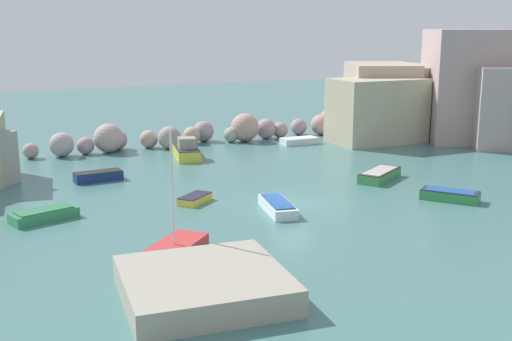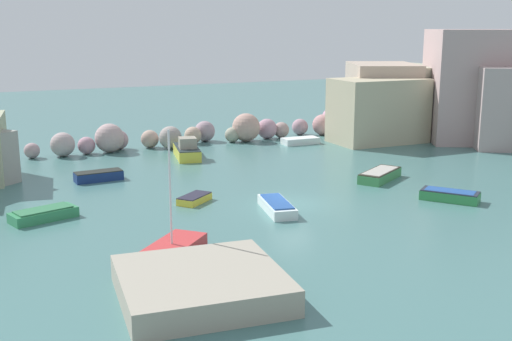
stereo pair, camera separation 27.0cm
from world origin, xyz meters
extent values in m
plane|color=#447371|center=(0.00, 0.00, 0.00)|extent=(160.00, 160.00, 0.00)
cube|color=#AB9292|center=(25.96, 21.47, 2.56)|extent=(7.64, 7.59, 5.12)
cube|color=tan|center=(20.51, 19.31, 3.54)|extent=(9.11, 10.35, 7.07)
cube|color=#A1A189|center=(23.92, 18.87, 3.43)|extent=(7.24, 9.22, 6.86)
cube|color=tan|center=(17.40, 15.56, 2.98)|extent=(8.56, 5.21, 5.96)
cube|color=#A19E81|center=(27.47, 23.90, 2.08)|extent=(8.08, 7.97, 4.15)
cube|color=#AE9694|center=(27.16, 8.84, 3.62)|extent=(9.56, 9.61, 7.23)
cube|color=#B09391|center=(26.26, 12.90, 5.20)|extent=(11.16, 11.36, 10.40)
sphere|color=#AE9094|center=(-12.99, 21.43, 0.64)|extent=(1.29, 1.29, 1.29)
sphere|color=#B49E9F|center=(-10.54, 21.16, 1.02)|extent=(2.03, 2.03, 2.03)
sphere|color=#B88998|center=(-8.55, 21.32, 0.74)|extent=(1.49, 1.49, 1.49)
sphere|color=#B79998|center=(-6.58, 21.25, 1.26)|extent=(2.51, 2.51, 2.51)
sphere|color=#AC8891|center=(-5.56, 22.25, 0.86)|extent=(1.73, 1.73, 1.73)
sphere|color=tan|center=(-2.85, 21.82, 0.80)|extent=(1.61, 1.61, 1.61)
sphere|color=#A0938E|center=(-1.31, 20.57, 1.02)|extent=(2.03, 2.03, 2.03)
sphere|color=tan|center=(1.32, 22.00, 0.81)|extent=(1.61, 1.61, 1.61)
sphere|color=#A18792|center=(2.80, 22.82, 0.97)|extent=(1.94, 1.94, 1.94)
sphere|color=#A2A18A|center=(4.97, 21.27, 0.71)|extent=(1.42, 1.42, 1.42)
sphere|color=tan|center=(6.34, 21.14, 1.33)|extent=(2.67, 2.67, 2.67)
sphere|color=#B08596|center=(8.79, 21.61, 0.97)|extent=(1.94, 1.94, 1.94)
sphere|color=#A88A85|center=(10.30, 21.52, 0.77)|extent=(1.54, 1.54, 1.54)
sphere|color=#AC8592|center=(12.78, 22.23, 0.81)|extent=(1.62, 1.62, 1.62)
sphere|color=tan|center=(14.81, 21.23, 1.03)|extent=(2.07, 2.07, 2.07)
sphere|color=#BB869D|center=(16.70, 21.99, 1.36)|extent=(2.73, 2.73, 2.73)
cube|color=#A29988|center=(-9.99, -10.68, 0.55)|extent=(7.06, 6.90, 1.10)
sphere|color=#E04C28|center=(-0.07, 18.01, 0.31)|extent=(0.62, 0.62, 0.62)
cube|color=#CB3637|center=(-9.60, -5.65, 0.32)|extent=(4.24, 4.20, 0.63)
cylinder|color=silver|center=(-9.60, -5.65, 3.38)|extent=(0.10, 0.10, 5.49)
cube|color=#418D4E|center=(8.56, 2.86, 0.32)|extent=(4.42, 3.55, 0.63)
cube|color=#2D2B20|center=(8.56, 2.86, 0.66)|extent=(4.34, 3.48, 0.06)
cube|color=#ADA89E|center=(8.56, 2.86, 0.67)|extent=(3.76, 3.02, 0.08)
cube|color=yellow|center=(-1.28, 16.24, 0.43)|extent=(2.72, 5.02, 0.87)
cube|color=#232F32|center=(-1.28, 16.24, 0.90)|extent=(2.67, 4.92, 0.06)
cube|color=#9E937F|center=(-1.40, 15.66, 1.33)|extent=(1.64, 1.68, 0.93)
cube|color=black|center=(-0.82, 18.42, 1.12)|extent=(0.50, 0.44, 0.50)
cube|color=navy|center=(-9.62, 11.18, 0.32)|extent=(3.38, 1.43, 0.64)
cube|color=black|center=(-9.62, 11.18, 0.67)|extent=(3.31, 1.40, 0.06)
cube|color=#348B48|center=(9.25, -3.56, 0.30)|extent=(3.24, 3.67, 0.59)
cube|color=#252B37|center=(9.25, -3.56, 0.62)|extent=(3.18, 3.60, 0.06)
cube|color=#234C93|center=(9.25, -3.56, 0.63)|extent=(2.75, 3.12, 0.08)
cube|color=white|center=(10.34, 17.72, 0.29)|extent=(3.44, 1.64, 0.59)
cube|color=white|center=(-1.67, -1.08, 0.29)|extent=(2.17, 4.22, 0.59)
cube|color=#234C93|center=(-1.67, -1.08, 0.63)|extent=(1.84, 3.59, 0.08)
cube|color=yellow|center=(-5.41, 2.88, 0.21)|extent=(2.59, 2.40, 0.42)
cube|color=#252333|center=(-5.41, 2.88, 0.45)|extent=(2.54, 2.35, 0.06)
cube|color=#318753|center=(-14.38, 3.09, 0.29)|extent=(3.91, 2.50, 0.57)
cube|color=#2D7047|center=(-14.38, 3.09, 0.61)|extent=(3.32, 2.12, 0.08)
camera|label=1|loc=(-18.44, -33.29, 10.75)|focal=44.81mm
camera|label=2|loc=(-18.20, -33.41, 10.75)|focal=44.81mm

